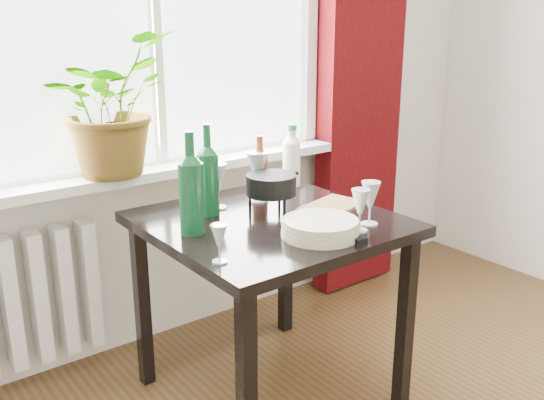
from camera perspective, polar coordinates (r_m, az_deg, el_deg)
windowsill at (r=2.65m, az=-9.76°, el=2.93°), size 1.72×0.20×0.04m
curtain at (r=3.23m, az=8.48°, el=13.94°), size 0.50×0.12×2.56m
table at (r=2.27m, az=-0.19°, el=-3.96°), size 0.85×0.85×0.74m
potted_plant at (r=2.48m, az=-15.13°, el=8.66°), size 0.66×0.65×0.56m
wine_bottle_left at (r=2.06m, az=-7.65°, el=1.68°), size 0.11×0.11×0.36m
wine_bottle_right at (r=2.25m, az=-6.06°, el=2.88°), size 0.09×0.09×0.35m
bottle_amber at (r=2.43m, az=-1.16°, el=3.06°), size 0.08×0.08×0.27m
cleaning_bottle at (r=2.64m, az=1.85°, el=4.23°), size 0.10×0.10×0.27m
wineglass_front_right at (r=2.11m, az=8.28°, el=-0.95°), size 0.08×0.08×0.15m
wineglass_far_right at (r=2.18m, az=9.22°, el=-0.27°), size 0.08×0.08×0.16m
wineglass_back_center at (r=2.41m, az=-1.38°, el=2.25°), size 0.12×0.12×0.21m
wineglass_back_left at (r=2.34m, az=-5.18°, el=1.37°), size 0.10×0.10×0.18m
wineglass_front_left at (r=1.83m, az=-4.99°, el=-4.10°), size 0.06×0.06×0.12m
plate_stack at (r=2.06m, az=4.58°, el=-2.61°), size 0.34×0.34×0.06m
fondue_pot at (r=2.29m, az=-0.08°, el=0.62°), size 0.22×0.20×0.15m
tv_remote at (r=2.06m, az=6.77°, el=-3.30°), size 0.07×0.17×0.02m
cutting_board at (r=2.37m, az=5.69°, el=-0.60°), size 0.29×0.22×0.01m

